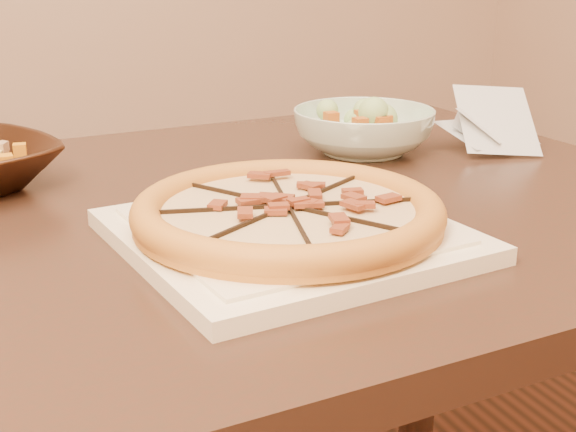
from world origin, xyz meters
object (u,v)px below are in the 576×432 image
at_px(dining_table, 169,300).
at_px(pizza, 288,212).
at_px(salad_bowl, 364,131).
at_px(plate, 288,234).

xyz_separation_m(dining_table, pizza, (0.09, -0.15, 0.14)).
bearing_deg(salad_bowl, plate, -129.20).
height_order(dining_table, pizza, pizza).
bearing_deg(pizza, dining_table, 121.26).
bearing_deg(plate, pizza, 125.63).
distance_m(plate, salad_bowl, 0.40).
height_order(dining_table, plate, plate).
bearing_deg(dining_table, plate, -58.74).
relative_size(plate, salad_bowl, 1.72).
bearing_deg(pizza, plate, -54.37).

